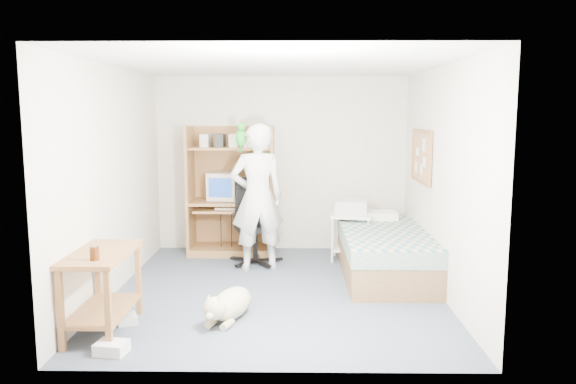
% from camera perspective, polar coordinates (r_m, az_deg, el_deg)
% --- Properties ---
extents(floor, '(4.00, 4.00, 0.00)m').
position_cam_1_polar(floor, '(6.43, -1.11, -9.99)').
color(floor, '#434B5B').
rests_on(floor, ground).
extents(wall_back, '(3.60, 0.02, 2.50)m').
position_cam_1_polar(wall_back, '(8.14, -0.66, 2.86)').
color(wall_back, beige).
rests_on(wall_back, floor).
extents(wall_right, '(0.02, 4.00, 2.50)m').
position_cam_1_polar(wall_right, '(6.35, 15.31, 1.08)').
color(wall_right, beige).
rests_on(wall_right, floor).
extents(wall_left, '(0.02, 4.00, 2.50)m').
position_cam_1_polar(wall_left, '(6.47, -17.29, 1.12)').
color(wall_left, beige).
rests_on(wall_left, floor).
extents(ceiling, '(3.60, 4.00, 0.02)m').
position_cam_1_polar(ceiling, '(6.13, -1.18, 12.83)').
color(ceiling, white).
rests_on(ceiling, wall_back).
extents(computer_hutch, '(1.20, 0.63, 1.80)m').
position_cam_1_polar(computer_hutch, '(7.98, -5.74, -0.39)').
color(computer_hutch, brown).
rests_on(computer_hutch, floor).
extents(bed, '(1.02, 2.02, 0.66)m').
position_cam_1_polar(bed, '(7.02, 9.78, -6.09)').
color(bed, brown).
rests_on(bed, floor).
extents(side_desk, '(0.50, 1.00, 0.75)m').
position_cam_1_polar(side_desk, '(5.42, -18.36, -8.41)').
color(side_desk, brown).
rests_on(side_desk, floor).
extents(corkboard, '(0.04, 0.94, 0.66)m').
position_cam_1_polar(corkboard, '(7.20, 13.38, 3.54)').
color(corkboard, '#9F6C47').
rests_on(corkboard, wall_right).
extents(office_chair, '(0.63, 0.64, 1.12)m').
position_cam_1_polar(office_chair, '(7.50, -3.44, -4.19)').
color(office_chair, black).
rests_on(office_chair, floor).
extents(person, '(0.77, 0.61, 1.86)m').
position_cam_1_polar(person, '(7.09, -3.12, -0.54)').
color(person, white).
rests_on(person, floor).
extents(parrot, '(0.14, 0.24, 0.38)m').
position_cam_1_polar(parrot, '(7.05, -4.78, 5.69)').
color(parrot, '#13861F').
rests_on(parrot, person).
extents(dog, '(0.49, 0.91, 0.35)m').
position_cam_1_polar(dog, '(5.57, -6.01, -11.26)').
color(dog, tan).
rests_on(dog, floor).
extents(printer_cart, '(0.60, 0.51, 0.64)m').
position_cam_1_polar(printer_cart, '(7.64, 6.42, -3.80)').
color(printer_cart, white).
rests_on(printer_cart, floor).
extents(printer, '(0.47, 0.38, 0.18)m').
position_cam_1_polar(printer, '(7.58, 6.46, -1.54)').
color(printer, beige).
rests_on(printer, printer_cart).
extents(crt_monitor, '(0.46, 0.48, 0.39)m').
position_cam_1_polar(crt_monitor, '(7.98, -6.50, 0.64)').
color(crt_monitor, beige).
rests_on(crt_monitor, computer_hutch).
extents(keyboard, '(0.45, 0.16, 0.03)m').
position_cam_1_polar(keyboard, '(7.85, -5.77, -1.65)').
color(keyboard, beige).
rests_on(keyboard, computer_hutch).
extents(pencil_cup, '(0.08, 0.08, 0.12)m').
position_cam_1_polar(pencil_cup, '(7.86, -3.27, -0.50)').
color(pencil_cup, gold).
rests_on(pencil_cup, computer_hutch).
extents(drink_glass, '(0.08, 0.08, 0.12)m').
position_cam_1_polar(drink_glass, '(5.06, -19.06, -5.90)').
color(drink_glass, '#431E0A').
rests_on(drink_glass, side_desk).
extents(floor_box_a, '(0.28, 0.24, 0.10)m').
position_cam_1_polar(floor_box_a, '(5.07, -17.48, -14.87)').
color(floor_box_a, white).
rests_on(floor_box_a, floor).
extents(floor_box_b, '(0.25, 0.27, 0.08)m').
position_cam_1_polar(floor_box_b, '(5.71, -16.06, -12.25)').
color(floor_box_b, '#B8B8B3').
rests_on(floor_box_b, floor).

